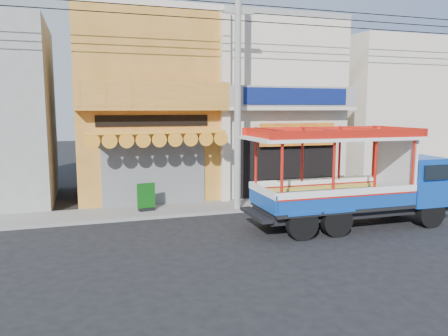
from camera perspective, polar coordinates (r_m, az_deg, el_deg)
name	(u,v)px	position (r m, az deg, el deg)	size (l,w,h in m)	color
ground	(299,231)	(14.84, 9.71, -8.13)	(90.00, 90.00, 0.00)	black
sidewalk	(254,204)	(18.36, 3.97, -4.75)	(30.00, 2.00, 0.12)	slate
shophouse_left	(143,107)	(20.78, -10.49, 7.86)	(6.00, 7.50, 8.24)	#A57024
shophouse_right	(263,107)	(22.34, 5.11, 7.94)	(6.00, 6.75, 8.24)	beige
party_pilaster	(225,109)	(18.38, 0.17, 7.67)	(0.35, 0.30, 8.00)	beige
filler_building_right	(379,113)	(25.89, 19.62, 6.82)	(6.00, 6.00, 7.60)	beige
utility_pole	(241,82)	(16.99, 2.29, 11.13)	(28.00, 0.26, 9.00)	gray
songthaew_truck	(366,179)	(15.85, 18.08, -1.32)	(7.29, 2.51, 3.40)	black
green_sign	(146,199)	(17.13, -10.12, -4.02)	(0.70, 0.42, 1.07)	black
potted_plant_a	(314,185)	(20.22, 11.66, -2.20)	(0.84, 0.73, 0.94)	#2F661D
potted_plant_b	(341,186)	(20.18, 15.09, -2.31)	(0.52, 0.42, 0.95)	#2F661D
potted_plant_c	(353,186)	(20.29, 16.44, -2.26)	(0.55, 0.55, 0.98)	#2F661D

